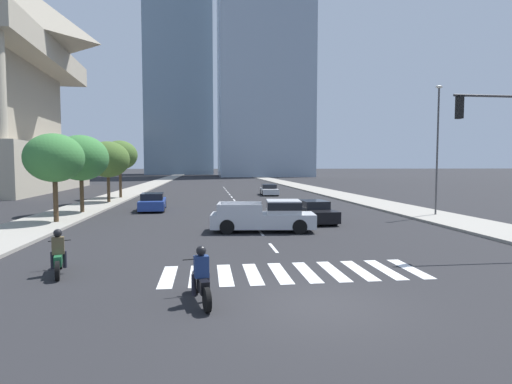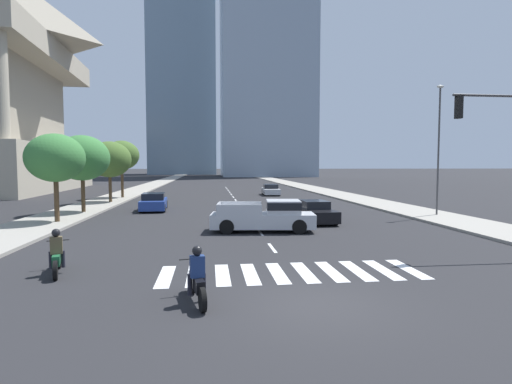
{
  "view_description": "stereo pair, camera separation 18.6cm",
  "coord_description": "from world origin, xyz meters",
  "px_view_note": "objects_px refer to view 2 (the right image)",
  "views": [
    {
      "loc": [
        -2.84,
        -9.79,
        3.52
      ],
      "look_at": [
        0.0,
        13.07,
        2.0
      ],
      "focal_mm": 28.43,
      "sensor_mm": 36.0,
      "label": 1
    },
    {
      "loc": [
        -2.65,
        -9.81,
        3.52
      ],
      "look_at": [
        0.0,
        13.07,
        2.0
      ],
      "focal_mm": 28.43,
      "sensor_mm": 36.0,
      "label": 2
    }
  ],
  "objects_px": {
    "motorcycle_lead": "(197,280)",
    "sedan_silver_0": "(271,190)",
    "pickup_truck": "(268,216)",
    "motorcycle_trailing": "(57,256)",
    "street_tree_third": "(110,159)",
    "street_tree_fourth": "(122,155)",
    "street_lamp_east": "(439,141)",
    "sedan_black_1": "(315,212)",
    "street_tree_second": "(82,158)",
    "street_tree_nearest": "(55,158)",
    "sedan_blue_2": "(154,202)"
  },
  "relations": [
    {
      "from": "motorcycle_lead",
      "to": "sedan_silver_0",
      "type": "height_order",
      "value": "motorcycle_lead"
    },
    {
      "from": "sedan_blue_2",
      "to": "motorcycle_lead",
      "type": "bearing_deg",
      "value": -172.95
    },
    {
      "from": "street_tree_fourth",
      "to": "street_lamp_east",
      "type": "bearing_deg",
      "value": -36.08
    },
    {
      "from": "sedan_blue_2",
      "to": "street_lamp_east",
      "type": "distance_m",
      "value": 21.27
    },
    {
      "from": "motorcycle_lead",
      "to": "street_tree_nearest",
      "type": "xyz_separation_m",
      "value": [
        -8.75,
        15.03,
        3.37
      ]
    },
    {
      "from": "motorcycle_lead",
      "to": "motorcycle_trailing",
      "type": "distance_m",
      "value": 5.65
    },
    {
      "from": "sedan_black_1",
      "to": "street_lamp_east",
      "type": "bearing_deg",
      "value": 96.79
    },
    {
      "from": "sedan_blue_2",
      "to": "street_tree_second",
      "type": "bearing_deg",
      "value": 106.81
    },
    {
      "from": "pickup_truck",
      "to": "sedan_silver_0",
      "type": "distance_m",
      "value": 26.55
    },
    {
      "from": "sedan_black_1",
      "to": "street_tree_fourth",
      "type": "relative_size",
      "value": 0.75
    },
    {
      "from": "street_lamp_east",
      "to": "street_tree_second",
      "type": "distance_m",
      "value": 25.02
    },
    {
      "from": "motorcycle_trailing",
      "to": "street_tree_nearest",
      "type": "bearing_deg",
      "value": 3.6
    },
    {
      "from": "sedan_silver_0",
      "to": "street_tree_third",
      "type": "height_order",
      "value": "street_tree_third"
    },
    {
      "from": "street_lamp_east",
      "to": "street_tree_nearest",
      "type": "distance_m",
      "value": 24.62
    },
    {
      "from": "motorcycle_lead",
      "to": "street_tree_second",
      "type": "height_order",
      "value": "street_tree_second"
    },
    {
      "from": "sedan_blue_2",
      "to": "street_tree_second",
      "type": "height_order",
      "value": "street_tree_second"
    },
    {
      "from": "motorcycle_trailing",
      "to": "street_lamp_east",
      "type": "height_order",
      "value": "street_lamp_east"
    },
    {
      "from": "sedan_silver_0",
      "to": "street_tree_nearest",
      "type": "relative_size",
      "value": 0.91
    },
    {
      "from": "street_tree_second",
      "to": "motorcycle_trailing",
      "type": "bearing_deg",
      "value": -76.17
    },
    {
      "from": "motorcycle_lead",
      "to": "sedan_black_1",
      "type": "distance_m",
      "value": 15.69
    },
    {
      "from": "motorcycle_trailing",
      "to": "sedan_silver_0",
      "type": "height_order",
      "value": "motorcycle_trailing"
    },
    {
      "from": "sedan_black_1",
      "to": "motorcycle_trailing",
      "type": "bearing_deg",
      "value": -49.53
    },
    {
      "from": "pickup_truck",
      "to": "sedan_black_1",
      "type": "bearing_deg",
      "value": 49.61
    },
    {
      "from": "street_tree_third",
      "to": "street_tree_fourth",
      "type": "height_order",
      "value": "street_tree_fourth"
    },
    {
      "from": "motorcycle_trailing",
      "to": "street_tree_third",
      "type": "bearing_deg",
      "value": -6.46
    },
    {
      "from": "pickup_truck",
      "to": "motorcycle_trailing",
      "type": "bearing_deg",
      "value": -130.23
    },
    {
      "from": "sedan_silver_0",
      "to": "motorcycle_lead",
      "type": "bearing_deg",
      "value": -8.38
    },
    {
      "from": "motorcycle_lead",
      "to": "street_tree_third",
      "type": "height_order",
      "value": "street_tree_third"
    },
    {
      "from": "street_tree_nearest",
      "to": "street_tree_third",
      "type": "xyz_separation_m",
      "value": [
        0.0,
        13.28,
        0.11
      ]
    },
    {
      "from": "sedan_silver_0",
      "to": "street_tree_fourth",
      "type": "distance_m",
      "value": 17.2
    },
    {
      "from": "pickup_truck",
      "to": "sedan_blue_2",
      "type": "height_order",
      "value": "pickup_truck"
    },
    {
      "from": "street_lamp_east",
      "to": "street_tree_fourth",
      "type": "bearing_deg",
      "value": 143.92
    },
    {
      "from": "street_tree_third",
      "to": "street_tree_fourth",
      "type": "bearing_deg",
      "value": 90.0
    },
    {
      "from": "motorcycle_lead",
      "to": "sedan_blue_2",
      "type": "height_order",
      "value": "motorcycle_lead"
    },
    {
      "from": "sedan_blue_2",
      "to": "pickup_truck",
      "type": "bearing_deg",
      "value": -149.39
    },
    {
      "from": "street_tree_second",
      "to": "street_lamp_east",
      "type": "bearing_deg",
      "value": -10.44
    },
    {
      "from": "street_lamp_east",
      "to": "sedan_black_1",
      "type": "bearing_deg",
      "value": -170.27
    },
    {
      "from": "sedan_black_1",
      "to": "street_tree_nearest",
      "type": "xyz_separation_m",
      "value": [
        -15.61,
        0.91,
        3.34
      ]
    },
    {
      "from": "street_tree_third",
      "to": "sedan_silver_0",
      "type": "bearing_deg",
      "value": 28.26
    },
    {
      "from": "sedan_silver_0",
      "to": "street_lamp_east",
      "type": "bearing_deg",
      "value": 24.2
    },
    {
      "from": "street_lamp_east",
      "to": "street_tree_second",
      "type": "bearing_deg",
      "value": 169.56
    },
    {
      "from": "motorcycle_trailing",
      "to": "pickup_truck",
      "type": "height_order",
      "value": "pickup_truck"
    },
    {
      "from": "sedan_black_1",
      "to": "pickup_truck",
      "type": "bearing_deg",
      "value": -49.65
    },
    {
      "from": "sedan_silver_0",
      "to": "street_tree_fourth",
      "type": "bearing_deg",
      "value": -74.62
    },
    {
      "from": "motorcycle_lead",
      "to": "sedan_silver_0",
      "type": "relative_size",
      "value": 0.44
    },
    {
      "from": "street_lamp_east",
      "to": "street_tree_fourth",
      "type": "relative_size",
      "value": 1.47
    },
    {
      "from": "sedan_silver_0",
      "to": "street_tree_third",
      "type": "bearing_deg",
      "value": -58.54
    },
    {
      "from": "motorcycle_trailing",
      "to": "sedan_blue_2",
      "type": "bearing_deg",
      "value": -17.77
    },
    {
      "from": "motorcycle_trailing",
      "to": "sedan_silver_0",
      "type": "xyz_separation_m",
      "value": [
        12.19,
        33.81,
        0.0
      ]
    },
    {
      "from": "motorcycle_lead",
      "to": "sedan_silver_0",
      "type": "bearing_deg",
      "value": -23.35
    }
  ]
}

